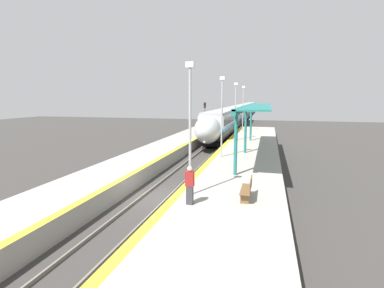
{
  "coord_description": "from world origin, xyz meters",
  "views": [
    {
      "loc": [
        5.84,
        -14.88,
        5.44
      ],
      "look_at": [
        0.59,
        5.63,
        2.16
      ],
      "focal_mm": 28.0,
      "sensor_mm": 36.0,
      "label": 1
    }
  ],
  "objects_px": {
    "railway_signal": "(205,117)",
    "lamppost_near": "(190,122)",
    "lamppost_mid": "(222,112)",
    "person_waiting": "(190,185)",
    "lamppost_farthest": "(243,106)",
    "platform_bench": "(248,188)",
    "lamppost_far": "(235,108)",
    "train": "(242,112)"
  },
  "relations": [
    {
      "from": "railway_signal",
      "to": "lamppost_near",
      "type": "height_order",
      "value": "lamppost_near"
    },
    {
      "from": "lamppost_mid",
      "to": "person_waiting",
      "type": "bearing_deg",
      "value": -88.38
    },
    {
      "from": "lamppost_near",
      "to": "lamppost_farthest",
      "type": "bearing_deg",
      "value": 90.0
    },
    {
      "from": "person_waiting",
      "to": "lamppost_mid",
      "type": "height_order",
      "value": "lamppost_mid"
    },
    {
      "from": "railway_signal",
      "to": "lamppost_near",
      "type": "distance_m",
      "value": 26.84
    },
    {
      "from": "platform_bench",
      "to": "lamppost_farthest",
      "type": "bearing_deg",
      "value": 95.36
    },
    {
      "from": "person_waiting",
      "to": "railway_signal",
      "type": "bearing_deg",
      "value": 100.69
    },
    {
      "from": "railway_signal",
      "to": "lamppost_far",
      "type": "height_order",
      "value": "lamppost_far"
    },
    {
      "from": "platform_bench",
      "to": "person_waiting",
      "type": "xyz_separation_m",
      "value": [
        -2.31,
        -1.28,
        0.36
      ]
    },
    {
      "from": "lamppost_near",
      "to": "lamppost_mid",
      "type": "height_order",
      "value": "same"
    },
    {
      "from": "platform_bench",
      "to": "person_waiting",
      "type": "bearing_deg",
      "value": -150.96
    },
    {
      "from": "lamppost_mid",
      "to": "railway_signal",
      "type": "bearing_deg",
      "value": 106.03
    },
    {
      "from": "train",
      "to": "person_waiting",
      "type": "height_order",
      "value": "train"
    },
    {
      "from": "platform_bench",
      "to": "railway_signal",
      "type": "relative_size",
      "value": 0.36
    },
    {
      "from": "lamppost_farthest",
      "to": "lamppost_far",
      "type": "bearing_deg",
      "value": -90.0
    },
    {
      "from": "train",
      "to": "person_waiting",
      "type": "bearing_deg",
      "value": -87.19
    },
    {
      "from": "lamppost_near",
      "to": "railway_signal",
      "type": "bearing_deg",
      "value": 100.54
    },
    {
      "from": "platform_bench",
      "to": "person_waiting",
      "type": "height_order",
      "value": "person_waiting"
    },
    {
      "from": "platform_bench",
      "to": "lamppost_near",
      "type": "relative_size",
      "value": 0.29
    },
    {
      "from": "platform_bench",
      "to": "person_waiting",
      "type": "distance_m",
      "value": 2.67
    },
    {
      "from": "platform_bench",
      "to": "person_waiting",
      "type": "relative_size",
      "value": 1.06
    },
    {
      "from": "train",
      "to": "railway_signal",
      "type": "bearing_deg",
      "value": -94.85
    },
    {
      "from": "railway_signal",
      "to": "platform_bench",
      "type": "bearing_deg",
      "value": -74.04
    },
    {
      "from": "lamppost_far",
      "to": "lamppost_farthest",
      "type": "bearing_deg",
      "value": 90.0
    },
    {
      "from": "train",
      "to": "person_waiting",
      "type": "xyz_separation_m",
      "value": [
        2.76,
        -56.22,
        -0.36
      ]
    },
    {
      "from": "lamppost_mid",
      "to": "lamppost_near",
      "type": "bearing_deg",
      "value": -90.0
    },
    {
      "from": "railway_signal",
      "to": "lamppost_mid",
      "type": "distance_m",
      "value": 17.81
    },
    {
      "from": "person_waiting",
      "to": "lamppost_mid",
      "type": "bearing_deg",
      "value": 91.62
    },
    {
      "from": "lamppost_far",
      "to": "railway_signal",
      "type": "bearing_deg",
      "value": 122.26
    },
    {
      "from": "platform_bench",
      "to": "lamppost_far",
      "type": "distance_m",
      "value": 18.9
    },
    {
      "from": "railway_signal",
      "to": "lamppost_far",
      "type": "bearing_deg",
      "value": -57.74
    },
    {
      "from": "train",
      "to": "lamppost_near",
      "type": "relative_size",
      "value": 13.65
    },
    {
      "from": "platform_bench",
      "to": "lamppost_farthest",
      "type": "height_order",
      "value": "lamppost_farthest"
    },
    {
      "from": "lamppost_mid",
      "to": "train",
      "type": "bearing_deg",
      "value": 93.09
    },
    {
      "from": "lamppost_farthest",
      "to": "platform_bench",
      "type": "bearing_deg",
      "value": -84.64
    },
    {
      "from": "railway_signal",
      "to": "lamppost_far",
      "type": "relative_size",
      "value": 0.81
    },
    {
      "from": "lamppost_far",
      "to": "platform_bench",
      "type": "bearing_deg",
      "value": -81.97
    },
    {
      "from": "person_waiting",
      "to": "lamppost_far",
      "type": "xyz_separation_m",
      "value": [
        -0.3,
        19.77,
        2.54
      ]
    },
    {
      "from": "person_waiting",
      "to": "lamppost_far",
      "type": "height_order",
      "value": "lamppost_far"
    },
    {
      "from": "person_waiting",
      "to": "train",
      "type": "bearing_deg",
      "value": 92.81
    },
    {
      "from": "lamppost_near",
      "to": "lamppost_far",
      "type": "xyz_separation_m",
      "value": [
        0.0,
        18.59,
        0.0
      ]
    },
    {
      "from": "lamppost_far",
      "to": "train",
      "type": "bearing_deg",
      "value": 93.87
    }
  ]
}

